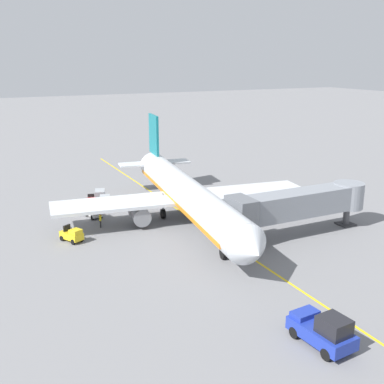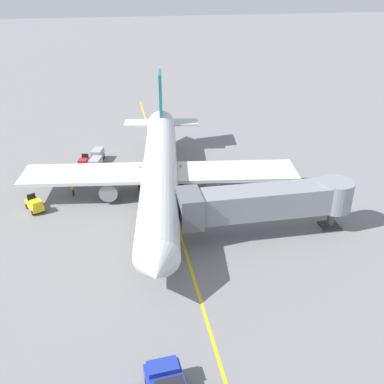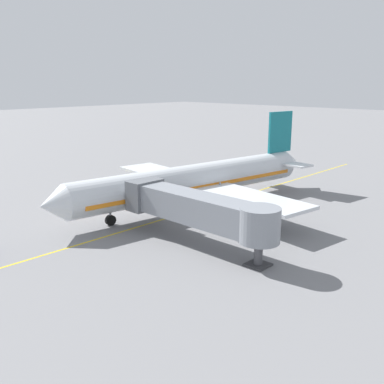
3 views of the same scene
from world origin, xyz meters
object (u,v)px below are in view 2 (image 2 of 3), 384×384
Objects in this scene: ground_crew_wing_walker at (73,188)px; parked_airliner at (160,171)px; baggage_tug_trailing at (35,205)px; baggage_tug_spare at (84,163)px; baggage_cart_second_in_train at (98,154)px; baggage_cart_front at (96,163)px; jet_bridge at (267,201)px; baggage_tug_lead at (77,176)px.

parked_airliner is at bearing 167.36° from ground_crew_wing_walker.
baggage_tug_spare is at bearing -114.79° from baggage_tug_trailing.
baggage_tug_spare reaches higher than baggage_cart_second_in_train.
baggage_cart_second_in_train is at bearing -94.47° from baggage_cart_front.
jet_bridge is at bearing 132.63° from baggage_tug_spare.
baggage_tug_spare is (17.43, -18.93, -2.75)m from jet_bridge.
jet_bridge is 5.61× the size of baggage_cart_front.
parked_airliner is 12.55× the size of baggage_cart_second_in_train.
baggage_tug_trailing is 11.23m from baggage_cart_front.
baggage_tug_lead is 6.39m from baggage_cart_second_in_train.
jet_bridge is 5.61× the size of baggage_cart_second_in_train.
baggage_cart_second_in_train is at bearing -59.91° from parked_airliner.
baggage_tug_spare is 1.74m from baggage_cart_front.
jet_bridge is at bearing 133.80° from parked_airliner.
baggage_tug_spare is at bearing -101.34° from baggage_tug_lead.
parked_airliner is 12.55× the size of baggage_cart_front.
jet_bridge is 23.84m from baggage_tug_lead.
baggage_cart_second_in_train is (-6.44, -12.42, 0.24)m from baggage_tug_trailing.
jet_bridge is 6.27× the size of baggage_tug_lead.
baggage_cart_second_in_train is (-0.24, -3.06, 0.00)m from baggage_cart_front.
ground_crew_wing_walker reaches higher than baggage_tug_spare.
ground_crew_wing_walker is at bearing -143.70° from baggage_tug_trailing.
baggage_cart_front is 3.07m from baggage_cart_second_in_train.
ground_crew_wing_walker is at bearing 74.44° from baggage_cart_second_in_train.
baggage_tug_lead is (9.29, -5.91, -2.47)m from parked_airliner.
baggage_tug_spare is 1.59× the size of ground_crew_wing_walker.
baggage_tug_trailing is at bearing 65.21° from baggage_tug_spare.
parked_airliner is 12.84m from jet_bridge.
parked_airliner is 13.53m from baggage_tug_trailing.
parked_airliner is at bearing 128.99° from baggage_cart_front.
baggage_cart_second_in_train is (15.73, -21.08, -2.51)m from jet_bridge.
baggage_tug_spare is (8.54, -9.66, -2.47)m from parked_airliner.
baggage_tug_trailing is at bearing -21.32° from jet_bridge.
parked_airliner is at bearing 131.47° from baggage_tug_spare.
baggage_cart_front is at bearing 85.53° from baggage_cart_second_in_train.
baggage_tug_lead is 7.65m from baggage_tug_trailing.
baggage_cart_second_in_train is (-2.45, -5.90, 0.24)m from baggage_tug_lead.
baggage_cart_front is (15.97, -18.02, -2.51)m from jet_bridge.
baggage_tug_trailing is at bearing 56.47° from baggage_cart_front.
baggage_tug_trailing is (13.29, 0.61, -2.47)m from parked_airliner.
ground_crew_wing_walker is at bearing 82.44° from baggage_tug_spare.
baggage_cart_front is at bearing -127.92° from baggage_tug_lead.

